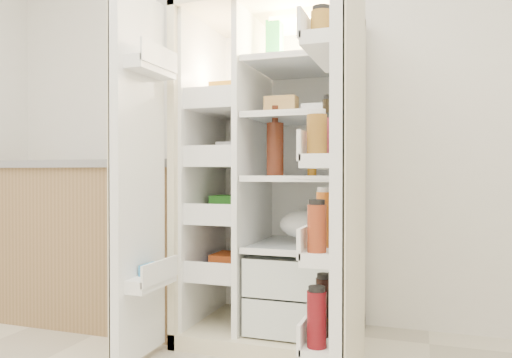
% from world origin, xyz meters
% --- Properties ---
extents(wall_back, '(4.00, 0.02, 2.70)m').
position_xyz_m(wall_back, '(0.00, 2.00, 1.35)').
color(wall_back, white).
rests_on(wall_back, floor).
extents(refrigerator, '(0.92, 0.70, 1.80)m').
position_xyz_m(refrigerator, '(0.09, 1.65, 0.74)').
color(refrigerator, beige).
rests_on(refrigerator, floor).
extents(freezer_door, '(0.15, 0.40, 1.72)m').
position_xyz_m(freezer_door, '(-0.42, 1.05, 0.89)').
color(freezer_door, white).
rests_on(freezer_door, floor).
extents(fridge_door, '(0.17, 0.58, 1.72)m').
position_xyz_m(fridge_door, '(0.56, 0.96, 0.87)').
color(fridge_door, white).
rests_on(fridge_door, floor).
extents(kitchen_counter, '(1.35, 0.72, 0.98)m').
position_xyz_m(kitchen_counter, '(-1.03, 1.65, 0.49)').
color(kitchen_counter, '#97744B').
rests_on(kitchen_counter, floor).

